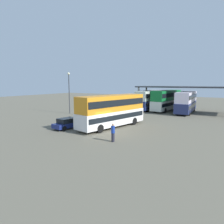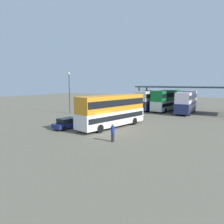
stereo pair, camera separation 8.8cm
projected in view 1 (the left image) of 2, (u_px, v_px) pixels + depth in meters
name	position (u px, v px, depth m)	size (l,w,h in m)	color
ground_plane	(105.00, 132.00, 23.97)	(140.00, 140.00, 0.00)	#656050
double_decker_main	(112.00, 110.00, 26.58)	(4.77, 10.75, 4.18)	white
parked_hatchback	(68.00, 123.00, 26.01)	(2.19, 4.14, 1.35)	navy
double_decker_near_canopy	(149.00, 99.00, 43.97)	(2.51, 10.20, 4.09)	navy
double_decker_mid_row	(166.00, 100.00, 42.49)	(3.53, 10.64, 4.21)	silver
double_decker_far_right	(186.00, 101.00, 39.21)	(2.84, 10.14, 4.06)	navy
depot_canopy	(194.00, 88.00, 39.08)	(22.17, 5.90, 5.08)	#33353A
lamppost_tall	(69.00, 88.00, 38.05)	(0.44, 0.44, 7.66)	#33353A
pedestrian_waiting	(113.00, 133.00, 20.09)	(0.38, 0.38, 1.82)	#262633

